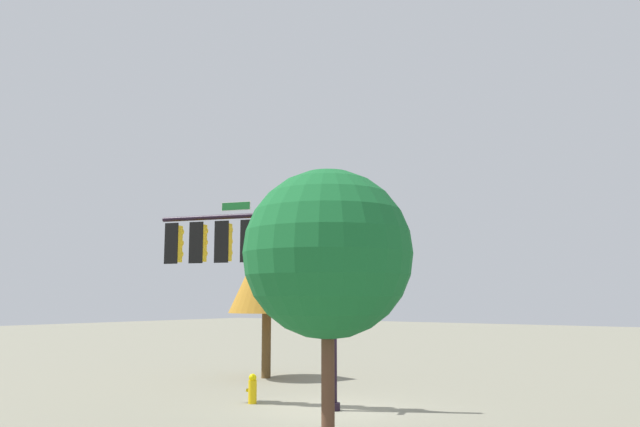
# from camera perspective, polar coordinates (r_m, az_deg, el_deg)

# --- Properties ---
(ground_plane) EXTENTS (120.00, 120.00, 0.00)m
(ground_plane) POSITION_cam_1_polar(r_m,az_deg,el_deg) (17.82, 1.20, -17.11)
(ground_plane) COLOR gray
(signal_pole_assembly) EXTENTS (5.39, 2.19, 6.23)m
(signal_pole_assembly) POSITION_cam_1_polar(r_m,az_deg,el_deg) (18.53, -5.84, -3.23)
(signal_pole_assembly) COLOR black
(signal_pole_assembly) RESTS_ON ground_plane
(fire_hydrant) EXTENTS (0.33, 0.24, 0.83)m
(fire_hydrant) POSITION_cam_1_polar(r_m,az_deg,el_deg) (18.95, -6.03, -15.24)
(fire_hydrant) COLOR #E4B60E
(fire_hydrant) RESTS_ON ground_plane
(tree_near) EXTENTS (3.30, 3.30, 5.47)m
(tree_near) POSITION_cam_1_polar(r_m,az_deg,el_deg) (12.48, 0.69, -3.63)
(tree_near) COLOR brown
(tree_near) RESTS_ON ground_plane
(tree_mid) EXTENTS (2.90, 2.90, 5.64)m
(tree_mid) POSITION_cam_1_polar(r_m,az_deg,el_deg) (24.72, -4.73, -5.13)
(tree_mid) COLOR brown
(tree_mid) RESTS_ON ground_plane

